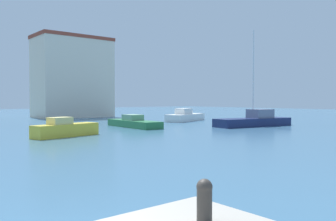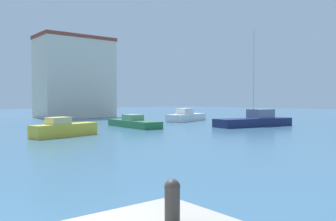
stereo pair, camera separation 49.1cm
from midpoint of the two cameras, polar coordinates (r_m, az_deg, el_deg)
water at (r=29.79m, az=-7.15°, el=-3.34°), size 160.00×160.00×0.00m
mooring_bollard at (r=4.82m, az=2.89°, el=-13.93°), size 0.22×0.22×0.57m
sailboat_navy_near_pier at (r=36.18m, az=13.33°, el=-1.54°), size 8.64×3.64×9.49m
motorboat_green_distant_east at (r=34.24m, az=-5.97°, el=-1.99°), size 2.38×7.39×1.20m
motorboat_yellow_far_left at (r=26.43m, az=-16.71°, el=-2.88°), size 5.19×2.47×1.41m
motorboat_white_center_channel at (r=43.79m, az=2.47°, el=-0.98°), size 7.10×4.47×1.58m
waterfront_apartments at (r=55.36m, az=-15.32°, el=5.20°), size 10.96×6.48×12.03m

